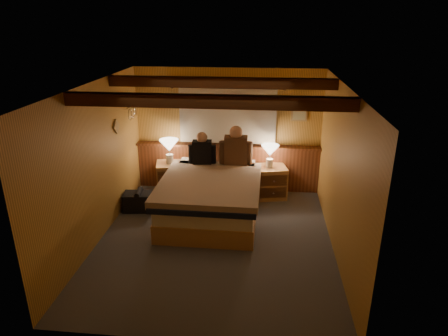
# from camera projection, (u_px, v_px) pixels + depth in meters

# --- Properties ---
(floor) EXTENTS (4.20, 4.20, 0.00)m
(floor) POSITION_uv_depth(u_px,v_px,m) (215.00, 240.00, 6.25)
(floor) COLOR #484B56
(floor) RESTS_ON ground
(ceiling) EXTENTS (4.20, 4.20, 0.00)m
(ceiling) POSITION_uv_depth(u_px,v_px,m) (214.00, 86.00, 5.40)
(ceiling) COLOR #DAAD52
(ceiling) RESTS_ON wall_back
(wall_back) EXTENTS (3.60, 0.00, 3.60)m
(wall_back) POSITION_uv_depth(u_px,v_px,m) (228.00, 130.00, 7.78)
(wall_back) COLOR gold
(wall_back) RESTS_ON floor
(wall_left) EXTENTS (0.00, 4.20, 4.20)m
(wall_left) POSITION_uv_depth(u_px,v_px,m) (96.00, 164.00, 6.00)
(wall_left) COLOR gold
(wall_left) RESTS_ON floor
(wall_right) EXTENTS (0.00, 4.20, 4.20)m
(wall_right) POSITION_uv_depth(u_px,v_px,m) (340.00, 173.00, 5.65)
(wall_right) COLOR gold
(wall_right) RESTS_ON floor
(wall_front) EXTENTS (3.60, 0.00, 3.60)m
(wall_front) POSITION_uv_depth(u_px,v_px,m) (188.00, 245.00, 3.87)
(wall_front) COLOR gold
(wall_front) RESTS_ON floor
(wainscot) EXTENTS (3.60, 0.23, 0.94)m
(wainscot) POSITION_uv_depth(u_px,v_px,m) (227.00, 166.00, 7.97)
(wainscot) COLOR brown
(wainscot) RESTS_ON wall_back
(curtain_window) EXTENTS (2.18, 0.09, 1.11)m
(curtain_window) POSITION_uv_depth(u_px,v_px,m) (228.00, 115.00, 7.60)
(curtain_window) COLOR #452611
(curtain_window) RESTS_ON wall_back
(ceiling_beams) EXTENTS (3.60, 1.65, 0.16)m
(ceiling_beams) POSITION_uv_depth(u_px,v_px,m) (215.00, 91.00, 5.57)
(ceiling_beams) COLOR #452611
(ceiling_beams) RESTS_ON ceiling
(coat_rail) EXTENTS (0.05, 0.55, 0.24)m
(coat_rail) POSITION_uv_depth(u_px,v_px,m) (132.00, 111.00, 7.29)
(coat_rail) COLOR silver
(coat_rail) RESTS_ON wall_left
(framed_print) EXTENTS (0.30, 0.04, 0.25)m
(framed_print) POSITION_uv_depth(u_px,v_px,m) (299.00, 115.00, 7.50)
(framed_print) COLOR #A88754
(framed_print) RESTS_ON wall_back
(bed) EXTENTS (1.68, 2.15, 0.73)m
(bed) POSITION_uv_depth(u_px,v_px,m) (211.00, 197.00, 6.85)
(bed) COLOR tan
(bed) RESTS_ON floor
(nightstand_left) EXTENTS (0.65, 0.61, 0.61)m
(nightstand_left) POSITION_uv_depth(u_px,v_px,m) (172.00, 178.00, 7.85)
(nightstand_left) COLOR tan
(nightstand_left) RESTS_ON floor
(nightstand_right) EXTENTS (0.65, 0.61, 0.61)m
(nightstand_right) POSITION_uv_depth(u_px,v_px,m) (271.00, 182.00, 7.66)
(nightstand_right) COLOR tan
(nightstand_right) RESTS_ON floor
(lamp_left) EXTENTS (0.37, 0.37, 0.48)m
(lamp_left) POSITION_uv_depth(u_px,v_px,m) (169.00, 147.00, 7.61)
(lamp_left) COLOR silver
(lamp_left) RESTS_ON nightstand_left
(lamp_right) EXTENTS (0.33, 0.33, 0.44)m
(lamp_right) POSITION_uv_depth(u_px,v_px,m) (270.00, 152.00, 7.43)
(lamp_right) COLOR silver
(lamp_right) RESTS_ON nightstand_right
(person_left) EXTENTS (0.51, 0.23, 0.62)m
(person_left) POSITION_uv_depth(u_px,v_px,m) (202.00, 151.00, 7.34)
(person_left) COLOR black
(person_left) RESTS_ON bed
(person_right) EXTENTS (0.61, 0.25, 0.75)m
(person_right) POSITION_uv_depth(u_px,v_px,m) (236.00, 148.00, 7.30)
(person_right) COLOR #543421
(person_right) RESTS_ON bed
(duffel_bag) EXTENTS (0.58, 0.38, 0.39)m
(duffel_bag) POSITION_uv_depth(u_px,v_px,m) (139.00, 201.00, 7.17)
(duffel_bag) COLOR black
(duffel_bag) RESTS_ON floor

